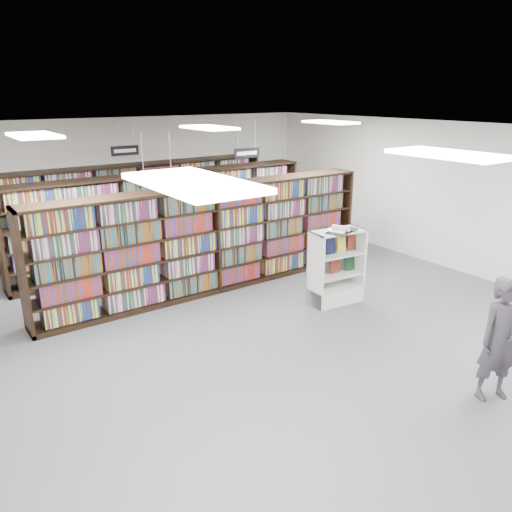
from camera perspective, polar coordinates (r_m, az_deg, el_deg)
floor at (r=8.60m, az=1.93°, el=-7.84°), size 12.00×12.00×0.00m
ceiling at (r=7.75m, az=2.19°, el=13.95°), size 10.00×12.00×0.10m
wall_back at (r=13.20m, az=-13.95°, el=8.20°), size 10.00×0.10×3.20m
wall_right at (r=11.66m, az=22.22°, el=6.12°), size 0.10×12.00×3.20m
bookshelf_row_near at (r=9.78m, az=-5.04°, el=1.97°), size 7.00×0.60×2.10m
bookshelf_row_mid at (r=11.51m, az=-10.06°, el=4.23°), size 7.00×0.60×2.10m
bookshelf_row_far at (r=13.03m, az=-13.28°, el=5.66°), size 7.00×0.60×2.10m
aisle_sign_left at (r=7.92m, az=-11.15°, el=8.85°), size 0.65×0.02×0.80m
aisle_sign_right at (r=11.11m, az=-1.07°, el=11.78°), size 0.65×0.02×0.80m
aisle_sign_center at (r=11.97m, az=-14.76°, el=11.67°), size 0.65×0.02×0.80m
troffer_front_left at (r=3.62m, az=-7.24°, el=8.30°), size 0.60×1.20×0.04m
troffer_front_center at (r=5.66m, az=21.14°, el=10.79°), size 0.60×1.20×0.04m
troffer_back_left at (r=8.35m, az=-24.01°, el=12.48°), size 0.60×1.20×0.04m
troffer_back_center at (r=9.42m, az=-5.40°, el=14.40°), size 0.60×1.20×0.04m
troffer_back_right at (r=11.21m, az=8.49°, el=14.88°), size 0.60×1.20×0.04m
endcap_display at (r=9.46m, az=8.96°, el=-2.47°), size 1.04×0.60×1.40m
open_book at (r=9.10m, az=9.73°, el=2.99°), size 0.73×0.58×0.13m
shopper at (r=7.04m, az=26.14°, el=-8.62°), size 0.70×0.59×1.64m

